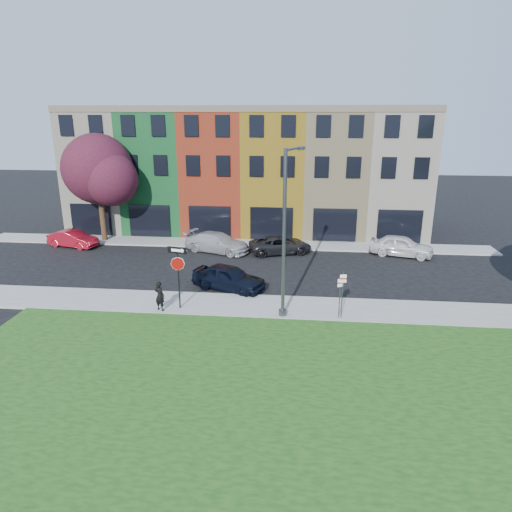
# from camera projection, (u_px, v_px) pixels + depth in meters

# --- Properties ---
(ground) EXTENTS (120.00, 120.00, 0.00)m
(ground) POSITION_uv_depth(u_px,v_px,m) (248.00, 333.00, 21.57)
(ground) COLOR black
(ground) RESTS_ON ground
(sidewalk_near) EXTENTS (40.00, 3.00, 0.12)m
(sidewalk_near) POSITION_uv_depth(u_px,v_px,m) (292.00, 308.00, 24.21)
(sidewalk_near) COLOR gray
(sidewalk_near) RESTS_ON ground
(sidewalk_far) EXTENTS (40.00, 2.40, 0.12)m
(sidewalk_far) POSITION_uv_depth(u_px,v_px,m) (232.00, 244.00, 36.07)
(sidewalk_far) COLOR gray
(sidewalk_far) RESTS_ON ground
(grass_park) EXTENTS (40.00, 16.00, 0.10)m
(grass_park) POSITION_uv_depth(u_px,v_px,m) (467.00, 426.00, 15.11)
(grass_park) COLOR #174012
(grass_park) RESTS_ON ground
(rowhouse_block) EXTENTS (30.00, 10.12, 10.00)m
(rowhouse_block) POSITION_uv_depth(u_px,v_px,m) (247.00, 171.00, 40.41)
(rowhouse_block) COLOR beige
(rowhouse_block) RESTS_ON ground
(stop_sign) EXTENTS (1.03, 0.28, 3.35)m
(stop_sign) POSITION_uv_depth(u_px,v_px,m) (178.00, 265.00, 23.33)
(stop_sign) COLOR black
(stop_sign) RESTS_ON sidewalk_near
(man) EXTENTS (0.84, 0.78, 1.58)m
(man) POSITION_uv_depth(u_px,v_px,m) (160.00, 296.00, 23.55)
(man) COLOR black
(man) RESTS_ON sidewalk_near
(sedan_near) EXTENTS (4.70, 5.57, 1.50)m
(sedan_near) POSITION_uv_depth(u_px,v_px,m) (229.00, 277.00, 26.65)
(sedan_near) COLOR black
(sedan_near) RESTS_ON ground
(parked_car_red) EXTENTS (3.25, 4.60, 1.30)m
(parked_car_red) POSITION_uv_depth(u_px,v_px,m) (73.00, 239.00, 35.20)
(parked_car_red) COLOR maroon
(parked_car_red) RESTS_ON ground
(parked_car_silver) EXTENTS (5.14, 6.25, 1.45)m
(parked_car_silver) POSITION_uv_depth(u_px,v_px,m) (217.00, 242.00, 33.95)
(parked_car_silver) COLOR #A2A2A6
(parked_car_silver) RESTS_ON ground
(parked_car_dark) EXTENTS (4.74, 5.78, 1.27)m
(parked_car_dark) POSITION_uv_depth(u_px,v_px,m) (280.00, 245.00, 33.62)
(parked_car_dark) COLOR black
(parked_car_dark) RESTS_ON ground
(parked_car_white) EXTENTS (4.15, 5.39, 1.51)m
(parked_car_white) POSITION_uv_depth(u_px,v_px,m) (401.00, 246.00, 32.97)
(parked_car_white) COLOR silver
(parked_car_white) RESTS_ON ground
(street_lamp) EXTENTS (1.11, 2.48, 8.30)m
(street_lamp) POSITION_uv_depth(u_px,v_px,m) (286.00, 235.00, 22.11)
(street_lamp) COLOR #47494C
(street_lamp) RESTS_ON sidewalk_near
(parking_sign_a) EXTENTS (0.32, 0.11, 2.43)m
(parking_sign_a) POSITION_uv_depth(u_px,v_px,m) (342.00, 290.00, 22.46)
(parking_sign_a) COLOR #47494C
(parking_sign_a) RESTS_ON sidewalk_near
(parking_sign_b) EXTENTS (0.30, 0.17, 2.18)m
(parking_sign_b) POSITION_uv_depth(u_px,v_px,m) (340.00, 292.00, 22.51)
(parking_sign_b) COLOR #47494C
(parking_sign_b) RESTS_ON sidewalk_near
(tree_purple) EXTENTS (6.49, 5.67, 8.39)m
(tree_purple) POSITION_uv_depth(u_px,v_px,m) (99.00, 171.00, 35.32)
(tree_purple) COLOR #302010
(tree_purple) RESTS_ON sidewalk_far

